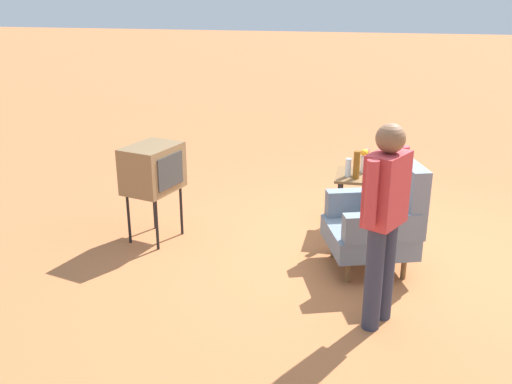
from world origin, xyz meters
TOP-DOWN VIEW (x-y plane):
  - ground_plane at (0.00, 0.00)m, footprint 60.00×60.00m
  - armchair at (0.11, -0.02)m, footprint 0.97×0.98m
  - side_table at (-0.81, -0.23)m, footprint 0.56×0.56m
  - tv_on_stand at (-0.07, -2.35)m, footprint 0.69×0.58m
  - person_standing at (1.11, -0.01)m, footprint 0.52×0.36m
  - bottle_tall_amber at (-0.66, -0.29)m, footprint 0.07×0.07m
  - bottle_short_clear at (-0.71, -0.38)m, footprint 0.06×0.06m
  - flower_vase at (-0.91, -0.22)m, footprint 0.15×0.10m

SIDE VIEW (x-z plane):
  - ground_plane at x=0.00m, z-range 0.00..0.00m
  - armchair at x=0.11m, z-range -0.03..1.03m
  - side_table at x=-0.81m, z-range 0.22..0.85m
  - bottle_short_clear at x=-0.71m, z-range 0.63..0.83m
  - flower_vase at x=-0.91m, z-range 0.65..0.91m
  - bottle_tall_amber at x=-0.66m, z-range 0.63..0.93m
  - tv_on_stand at x=-0.07m, z-range 0.27..1.30m
  - person_standing at x=1.11m, z-range 0.12..1.76m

